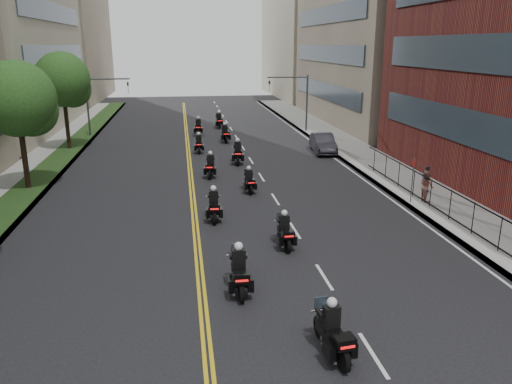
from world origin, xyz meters
TOP-DOWN VIEW (x-y plane):
  - sidewalk_right at (12.00, 25.00)m, footprint 4.00×90.00m
  - sidewalk_left at (-12.00, 25.00)m, footprint 4.00×90.00m
  - grass_strip at (-11.20, 25.00)m, footprint 2.00×90.00m
  - building_right_far at (21.50, 78.00)m, footprint 15.00×28.00m
  - building_left_far at (-22.00, 78.00)m, footprint 16.00×28.00m
  - iron_fence at (11.00, 12.00)m, footprint 0.05×28.00m
  - traffic_signal_right at (9.54, 42.00)m, footprint 4.09×0.20m
  - traffic_signal_left at (-9.54, 42.00)m, footprint 4.09×0.20m
  - motorcycle_1 at (2.04, 5.17)m, footprint 0.69×2.35m
  - motorcycle_2 at (-0.11, 9.34)m, footprint 0.57×2.47m
  - motorcycle_3 at (2.32, 13.16)m, footprint 0.51×2.21m
  - motorcycle_4 at (-0.48, 17.11)m, footprint 0.55×2.35m
  - motorcycle_5 at (1.94, 21.75)m, footprint 0.49×2.11m
  - motorcycle_6 at (-0.12, 25.62)m, footprint 0.69×2.33m
  - motorcycle_7 at (2.10, 29.20)m, footprint 0.69×2.53m
  - motorcycle_8 at (-0.58, 33.53)m, footprint 0.52×2.24m
  - motorcycle_9 at (1.93, 37.74)m, footprint 0.58×2.43m
  - motorcycle_10 at (-0.31, 41.69)m, footprint 0.61×2.48m
  - motorcycle_11 at (2.02, 45.71)m, footprint 0.57×2.46m
  - parked_sedan at (9.40, 32.04)m, footprint 2.03×4.72m
  - pedestrian_b at (11.26, 17.98)m, footprint 0.67×0.85m
  - pedestrian_c at (12.14, 19.74)m, footprint 0.39×0.91m

SIDE VIEW (x-z plane):
  - sidewalk_right at x=12.00m, z-range 0.00..0.15m
  - sidewalk_left at x=-12.00m, z-range 0.00..0.15m
  - grass_strip at x=-11.20m, z-range 0.15..0.19m
  - motorcycle_5 at x=1.94m, z-range -0.16..1.39m
  - motorcycle_3 at x=2.32m, z-range -0.17..1.46m
  - motorcycle_8 at x=-0.58m, z-range -0.17..1.48m
  - motorcycle_6 at x=-0.12m, z-range -0.18..1.54m
  - motorcycle_1 at x=2.04m, z-range -0.18..1.55m
  - motorcycle_4 at x=-0.48m, z-range -0.18..1.56m
  - motorcycle_9 at x=1.93m, z-range -0.19..1.61m
  - motorcycle_11 at x=2.02m, z-range -0.19..1.63m
  - motorcycle_10 at x=-0.31m, z-range -0.19..1.63m
  - motorcycle_2 at x=-0.11m, z-range -0.19..1.63m
  - motorcycle_7 at x=2.10m, z-range -0.20..1.67m
  - parked_sedan at x=9.40m, z-range 0.00..1.51m
  - iron_fence at x=11.00m, z-range 0.15..1.65m
  - pedestrian_c at x=12.14m, z-range 0.15..1.70m
  - pedestrian_b at x=11.26m, z-range 0.15..1.87m
  - traffic_signal_right at x=9.54m, z-range 0.90..6.50m
  - traffic_signal_left at x=-9.54m, z-range 0.90..6.50m
  - building_right_far at x=21.50m, z-range 0.00..26.00m
  - building_left_far at x=-22.00m, z-range 0.00..26.00m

